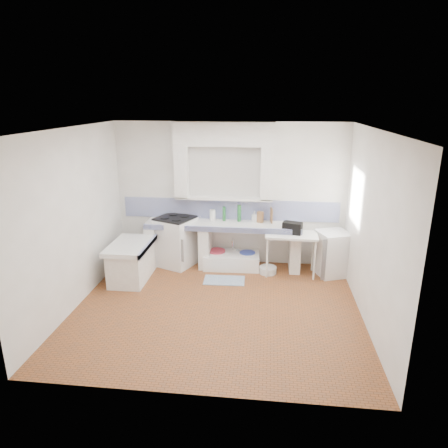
# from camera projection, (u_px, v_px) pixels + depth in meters

# --- Properties ---
(floor) EXTENTS (4.50, 4.50, 0.00)m
(floor) POSITION_uv_depth(u_px,v_px,m) (217.00, 308.00, 6.47)
(floor) COLOR brown
(floor) RESTS_ON ground
(ceiling) EXTENTS (4.50, 4.50, 0.00)m
(ceiling) POSITION_uv_depth(u_px,v_px,m) (216.00, 129.00, 5.64)
(ceiling) COLOR white
(ceiling) RESTS_ON ground
(wall_back) EXTENTS (4.50, 0.00, 4.50)m
(wall_back) POSITION_uv_depth(u_px,v_px,m) (230.00, 195.00, 7.95)
(wall_back) COLOR white
(wall_back) RESTS_ON ground
(wall_front) EXTENTS (4.50, 0.00, 4.50)m
(wall_front) POSITION_uv_depth(u_px,v_px,m) (191.00, 282.00, 4.15)
(wall_front) COLOR white
(wall_front) RESTS_ON ground
(wall_left) EXTENTS (0.00, 4.50, 4.50)m
(wall_left) POSITION_uv_depth(u_px,v_px,m) (73.00, 220.00, 6.29)
(wall_left) COLOR white
(wall_left) RESTS_ON ground
(wall_right) EXTENTS (0.00, 4.50, 4.50)m
(wall_right) POSITION_uv_depth(u_px,v_px,m) (371.00, 230.00, 5.81)
(wall_right) COLOR white
(wall_right) RESTS_ON ground
(alcove_mass) EXTENTS (1.90, 0.25, 0.45)m
(alcove_mass) POSITION_uv_depth(u_px,v_px,m) (224.00, 134.00, 7.49)
(alcove_mass) COLOR white
(alcove_mass) RESTS_ON ground
(window_frame) EXTENTS (0.35, 0.86, 1.06)m
(window_frame) POSITION_uv_depth(u_px,v_px,m) (367.00, 197.00, 6.87)
(window_frame) COLOR #362311
(window_frame) RESTS_ON ground
(lace_valance) EXTENTS (0.01, 0.84, 0.24)m
(lace_valance) POSITION_uv_depth(u_px,v_px,m) (360.00, 175.00, 6.77)
(lace_valance) COLOR white
(lace_valance) RESTS_ON ground
(counter_slab) EXTENTS (3.00, 0.60, 0.08)m
(counter_slab) POSITION_uv_depth(u_px,v_px,m) (223.00, 225.00, 7.83)
(counter_slab) COLOR white
(counter_slab) RESTS_ON ground
(counter_lip) EXTENTS (3.00, 0.04, 0.10)m
(counter_lip) POSITION_uv_depth(u_px,v_px,m) (221.00, 229.00, 7.57)
(counter_lip) COLOR navy
(counter_lip) RESTS_ON ground
(counter_pier_left) EXTENTS (0.20, 0.55, 0.82)m
(counter_pier_left) POSITION_uv_depth(u_px,v_px,m) (154.00, 244.00, 8.12)
(counter_pier_left) COLOR white
(counter_pier_left) RESTS_ON ground
(counter_pier_mid) EXTENTS (0.20, 0.55, 0.82)m
(counter_pier_mid) POSITION_uv_depth(u_px,v_px,m) (205.00, 246.00, 8.01)
(counter_pier_mid) COLOR white
(counter_pier_mid) RESTS_ON ground
(counter_pier_right) EXTENTS (0.20, 0.55, 0.82)m
(counter_pier_right) POSITION_uv_depth(u_px,v_px,m) (295.00, 250.00, 7.82)
(counter_pier_right) COLOR white
(counter_pier_right) RESTS_ON ground
(peninsula_top) EXTENTS (0.70, 1.10, 0.08)m
(peninsula_top) POSITION_uv_depth(u_px,v_px,m) (130.00, 246.00, 7.31)
(peninsula_top) COLOR white
(peninsula_top) RESTS_ON ground
(peninsula_base) EXTENTS (0.60, 1.00, 0.62)m
(peninsula_base) POSITION_uv_depth(u_px,v_px,m) (131.00, 264.00, 7.41)
(peninsula_base) COLOR white
(peninsula_base) RESTS_ON ground
(peninsula_lip) EXTENTS (0.04, 1.10, 0.10)m
(peninsula_lip) POSITION_uv_depth(u_px,v_px,m) (148.00, 246.00, 7.27)
(peninsula_lip) COLOR navy
(peninsula_lip) RESTS_ON ground
(backsplash) EXTENTS (4.27, 0.03, 0.40)m
(backsplash) POSITION_uv_depth(u_px,v_px,m) (230.00, 209.00, 8.02)
(backsplash) COLOR navy
(backsplash) RESTS_ON ground
(stove) EXTENTS (0.88, 0.87, 0.96)m
(stove) POSITION_uv_depth(u_px,v_px,m) (176.00, 242.00, 8.04)
(stove) COLOR white
(stove) RESTS_ON ground
(sink) EXTENTS (1.10, 0.62, 0.26)m
(sink) POSITION_uv_depth(u_px,v_px,m) (232.00, 261.00, 8.01)
(sink) COLOR white
(sink) RESTS_ON ground
(side_table) EXTENTS (0.97, 0.56, 0.04)m
(side_table) POSITION_uv_depth(u_px,v_px,m) (290.00, 254.00, 7.62)
(side_table) COLOR white
(side_table) RESTS_ON ground
(fridge) EXTENTS (0.70, 0.70, 0.84)m
(fridge) POSITION_uv_depth(u_px,v_px,m) (333.00, 253.00, 7.60)
(fridge) COLOR white
(fridge) RESTS_ON ground
(bucket_red) EXTENTS (0.42, 0.42, 0.32)m
(bucket_red) POSITION_uv_depth(u_px,v_px,m) (217.00, 258.00, 8.09)
(bucket_red) COLOR #C33147
(bucket_red) RESTS_ON ground
(bucket_orange) EXTENTS (0.36, 0.36, 0.28)m
(bucket_orange) POSITION_uv_depth(u_px,v_px,m) (237.00, 263.00, 7.86)
(bucket_orange) COLOR orange
(bucket_orange) RESTS_ON ground
(bucket_blue) EXTENTS (0.35, 0.35, 0.30)m
(bucket_blue) POSITION_uv_depth(u_px,v_px,m) (247.00, 259.00, 8.04)
(bucket_blue) COLOR blue
(bucket_blue) RESTS_ON ground
(basin_white) EXTENTS (0.37, 0.37, 0.13)m
(basin_white) POSITION_uv_depth(u_px,v_px,m) (268.00, 270.00, 7.74)
(basin_white) COLOR white
(basin_white) RESTS_ON ground
(water_bottle_a) EXTENTS (0.09, 0.09, 0.27)m
(water_bottle_a) POSITION_uv_depth(u_px,v_px,m) (233.00, 257.00, 8.17)
(water_bottle_a) COLOR silver
(water_bottle_a) RESTS_ON ground
(water_bottle_b) EXTENTS (0.10, 0.10, 0.31)m
(water_bottle_b) POSITION_uv_depth(u_px,v_px,m) (238.00, 257.00, 8.16)
(water_bottle_b) COLOR silver
(water_bottle_b) RESTS_ON ground
(black_bag) EXTENTS (0.39, 0.29, 0.22)m
(black_bag) POSITION_uv_depth(u_px,v_px,m) (292.00, 228.00, 7.49)
(black_bag) COLOR black
(black_bag) RESTS_ON side_table
(green_bottle_a) EXTENTS (0.08, 0.08, 0.28)m
(green_bottle_a) POSITION_uv_depth(u_px,v_px,m) (224.00, 214.00, 7.92)
(green_bottle_a) COLOR #1F652B
(green_bottle_a) RESTS_ON counter_slab
(green_bottle_b) EXTENTS (0.09, 0.09, 0.33)m
(green_bottle_b) POSITION_uv_depth(u_px,v_px,m) (239.00, 213.00, 7.88)
(green_bottle_b) COLOR #1F652B
(green_bottle_b) RESTS_ON counter_slab
(knife_block) EXTENTS (0.13, 0.12, 0.22)m
(knife_block) POSITION_uv_depth(u_px,v_px,m) (260.00, 217.00, 7.83)
(knife_block) COLOR #8E5E39
(knife_block) RESTS_ON counter_slab
(cutting_board) EXTENTS (0.05, 0.21, 0.28)m
(cutting_board) POSITION_uv_depth(u_px,v_px,m) (271.00, 215.00, 7.82)
(cutting_board) COLOR #8E5E39
(cutting_board) RESTS_ON counter_slab
(paper_towel) EXTENTS (0.12, 0.12, 0.22)m
(paper_towel) POSITION_uv_depth(u_px,v_px,m) (213.00, 215.00, 7.95)
(paper_towel) COLOR white
(paper_towel) RESTS_ON counter_slab
(soap_bottle) EXTENTS (0.12, 0.12, 0.22)m
(soap_bottle) POSITION_uv_depth(u_px,v_px,m) (254.00, 216.00, 7.87)
(soap_bottle) COLOR white
(soap_bottle) RESTS_ON counter_slab
(rug) EXTENTS (0.76, 0.45, 0.01)m
(rug) POSITION_uv_depth(u_px,v_px,m) (224.00, 280.00, 7.44)
(rug) COLOR #3D628A
(rug) RESTS_ON ground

